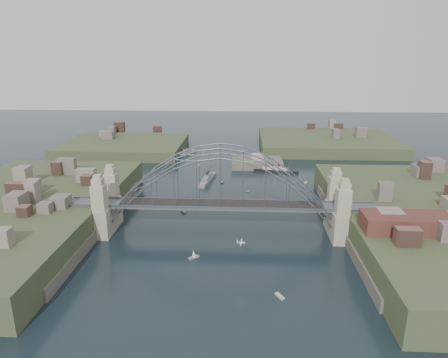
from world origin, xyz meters
The scene contains 22 objects.
ground centered at (0.00, 0.00, 0.00)m, with size 500.00×500.00×0.00m, color black.
bridge centered at (0.00, 0.00, 12.32)m, with size 84.00×13.80×24.60m.
shore_west centered at (-57.32, 0.00, 1.97)m, with size 50.50×90.00×12.00m.
shore_east centered at (57.32, 0.00, 1.97)m, with size 50.50×90.00×12.00m.
headland_nw centered at (-55.00, 95.00, 0.50)m, with size 60.00×45.00×9.00m, color #3D4829.
headland_ne centered at (50.00, 110.00, 0.75)m, with size 70.00×55.00×9.50m, color #3D4829.
fort_island centered at (12.00, 70.00, -0.34)m, with size 22.00×16.00×9.40m.
wharf_shed centered at (44.00, -14.00, 10.00)m, with size 20.00×8.00×4.00m, color #592D26.
finger_pier centered at (39.00, -28.00, 0.70)m, with size 4.00×22.00×1.40m, color #525255.
naval_cruiser_near centered at (-7.90, 46.87, 0.86)m, with size 5.49×18.59×5.53m.
naval_cruiser_far centered at (-22.76, 91.08, 0.74)m, with size 8.66×13.14×4.74m.
ocean_liner centered at (19.44, 61.08, 0.73)m, with size 19.20×7.11×4.70m.
aeroplane centered at (5.63, -21.02, 7.52)m, with size 1.91×3.59×0.52m.
small_boat_a centered at (-12.56, 14.40, 0.29)m, with size 2.25×2.14×1.43m.
small_boat_b centered at (7.78, 35.21, 0.15)m, with size 1.63×1.14×0.45m.
small_boat_c centered at (-5.64, -14.94, 0.79)m, with size 2.75×2.49×2.38m.
small_boat_d centered at (30.04, 45.97, 0.28)m, with size 1.94×2.45×1.43m.
small_boat_e centered at (-35.69, 51.08, 0.15)m, with size 3.62×3.25×0.45m.
small_boat_f centered at (-2.23, 44.67, 0.30)m, with size 1.43×1.14×1.43m.
small_boat_g centered at (13.90, -30.28, 0.15)m, with size 1.94×2.57×0.45m.
small_boat_h centered at (-13.87, 69.80, 0.15)m, with size 1.03×1.88×0.45m.
small_boat_i centered at (35.93, 19.32, 0.15)m, with size 2.15×1.18×0.45m.
Camera 1 is at (6.22, -101.59, 47.27)m, focal length 32.11 mm.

